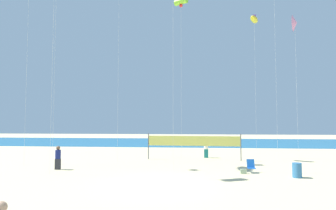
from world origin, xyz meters
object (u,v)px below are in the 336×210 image
at_px(folding_beach_chair, 251,166).
at_px(kite_yellow_inflatable, 254,20).
at_px(volleyball_net, 193,142).
at_px(beach_handbag, 243,171).
at_px(beachgoer_navy_shirt, 58,157).
at_px(kite_pink_delta, 295,23).
at_px(trash_barrel, 297,170).
at_px(beachgoer_white_shirt, 206,148).
at_px(kite_lime_tube, 181,2).

relative_size(folding_beach_chair, kite_yellow_inflatable, 0.06).
distance_m(folding_beach_chair, volleyball_net, 7.13).
relative_size(beach_handbag, kite_yellow_inflatable, 0.02).
relative_size(volleyball_net, kite_yellow_inflatable, 0.54).
xyz_separation_m(beachgoer_navy_shirt, kite_pink_delta, (19.95, 8.11, 12.28)).
bearing_deg(kite_yellow_inflatable, beach_handbag, -106.21).
relative_size(folding_beach_chair, beach_handbag, 2.28).
relative_size(beachgoer_navy_shirt, volleyball_net, 0.20).
bearing_deg(trash_barrel, volleyball_net, 131.24).
xyz_separation_m(beach_handbag, kite_yellow_inflatable, (3.73, 12.84, 15.07)).
xyz_separation_m(volleyball_net, kite_yellow_inflatable, (7.05, 6.51, 13.59)).
bearing_deg(beachgoer_white_shirt, kite_lime_tube, -161.89).
bearing_deg(folding_beach_chair, beachgoer_navy_shirt, -178.11).
height_order(folding_beach_chair, kite_pink_delta, kite_pink_delta).
xyz_separation_m(folding_beach_chair, kite_lime_tube, (-5.07, 6.63, 14.62)).
distance_m(trash_barrel, kite_lime_tube, 18.38).
bearing_deg(beachgoer_white_shirt, trash_barrel, -64.29).
bearing_deg(beachgoer_navy_shirt, volleyball_net, 165.72).
xyz_separation_m(folding_beach_chair, beach_handbag, (-0.61, -0.50, -0.31)).
bearing_deg(kite_pink_delta, folding_beach_chair, -126.95).
distance_m(beachgoer_navy_shirt, volleyball_net, 11.54).
relative_size(kite_pink_delta, kite_lime_tube, 0.91).
height_order(volleyball_net, kite_pink_delta, kite_pink_delta).
height_order(folding_beach_chair, trash_barrel, trash_barrel).
bearing_deg(trash_barrel, beach_handbag, 161.99).
height_order(beachgoer_white_shirt, beach_handbag, beachgoer_white_shirt).
xyz_separation_m(trash_barrel, kite_yellow_inflatable, (0.61, 13.85, 14.77)).
bearing_deg(kite_yellow_inflatable, beachgoer_navy_shirt, -143.98).
distance_m(kite_lime_tube, kite_yellow_inflatable, 9.99).
bearing_deg(beachgoer_white_shirt, beachgoer_navy_shirt, -149.84).
bearing_deg(volleyball_net, beachgoer_white_shirt, 55.23).
relative_size(trash_barrel, kite_yellow_inflatable, 0.06).
bearing_deg(volleyball_net, beach_handbag, -62.32).
xyz_separation_m(beachgoer_navy_shirt, beach_handbag, (13.25, -0.49, -0.76)).
height_order(beachgoer_white_shirt, kite_lime_tube, kite_lime_tube).
height_order(beachgoer_navy_shirt, beachgoer_white_shirt, beachgoer_white_shirt).
distance_m(beachgoer_white_shirt, volleyball_net, 2.24).
bearing_deg(kite_lime_tube, volleyball_net, -34.89).
bearing_deg(kite_yellow_inflatable, trash_barrel, -92.54).
bearing_deg(kite_pink_delta, beachgoer_navy_shirt, -157.88).
bearing_deg(volleyball_net, kite_pink_delta, 12.78).
bearing_deg(trash_barrel, folding_beach_chair, 148.99).
bearing_deg(kite_lime_tube, beachgoer_navy_shirt, -142.97).
relative_size(folding_beach_chair, kite_pink_delta, 0.06).
relative_size(beachgoer_navy_shirt, kite_lime_tube, 0.11).
distance_m(beachgoer_white_shirt, kite_lime_tube, 14.35).
distance_m(beachgoer_white_shirt, folding_beach_chair, 8.07).
bearing_deg(folding_beach_chair, kite_lime_tube, 129.27).
bearing_deg(folding_beach_chair, beachgoer_white_shirt, 111.49).
relative_size(folding_beach_chair, volleyball_net, 0.10).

